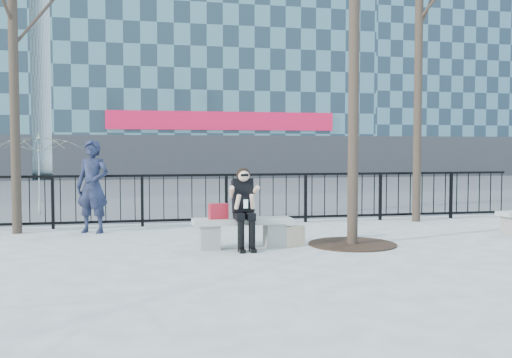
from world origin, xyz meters
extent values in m
plane|color=gray|center=(0.00, 0.00, 0.00)|extent=(120.00, 120.00, 0.00)
cube|color=#474747|center=(0.00, 15.00, 0.00)|extent=(60.00, 23.00, 0.01)
cube|color=black|center=(0.00, 3.00, 1.08)|extent=(14.00, 0.05, 0.05)
cube|color=black|center=(0.00, 3.00, 0.12)|extent=(14.00, 0.05, 0.05)
cube|color=#2D2D30|center=(3.00, 21.96, 1.20)|extent=(18.00, 0.08, 2.40)
cube|color=red|center=(3.00, 21.90, 3.20)|extent=(12.60, 0.12, 1.00)
cube|color=slate|center=(20.00, 27.00, 10.00)|extent=(16.00, 10.00, 20.00)
cube|color=#2D2D30|center=(20.00, 21.96, 1.20)|extent=(16.00, 0.08, 2.40)
cylinder|color=black|center=(1.90, -0.10, 3.75)|extent=(0.18, 0.18, 7.50)
cylinder|color=black|center=(-4.00, 2.50, 3.25)|extent=(0.18, 0.18, 6.50)
cylinder|color=black|center=(4.50, 2.60, 3.50)|extent=(0.18, 0.18, 7.00)
cylinder|color=black|center=(1.90, -0.10, 0.01)|extent=(1.50, 1.50, 0.02)
cube|color=slate|center=(-0.55, 0.00, 0.20)|extent=(0.32, 0.38, 0.40)
cube|color=slate|center=(0.55, 0.00, 0.20)|extent=(0.32, 0.38, 0.40)
cube|color=gray|center=(0.00, 0.00, 0.45)|extent=(1.65, 0.46, 0.09)
cube|color=#AF1523|center=(-0.40, 0.02, 0.62)|extent=(0.33, 0.19, 0.25)
cube|color=beige|center=(0.87, -0.07, 0.17)|extent=(0.39, 0.24, 0.35)
imported|color=black|center=(-2.55, 2.27, 0.91)|extent=(0.79, 0.68, 1.82)
imported|color=yellow|center=(-4.08, 5.69, 1.02)|extent=(2.57, 2.60, 2.04)
camera|label=1|loc=(-1.71, -9.25, 1.64)|focal=40.00mm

